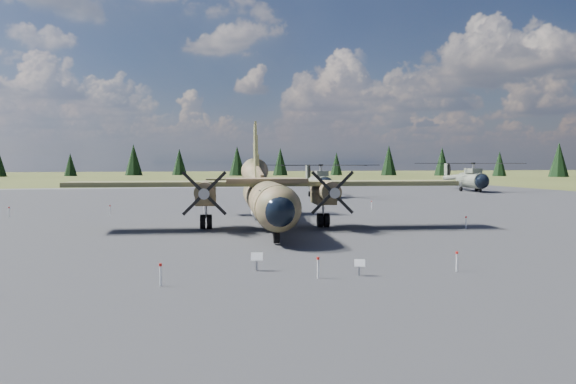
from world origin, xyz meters
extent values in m
plane|color=brown|center=(0.00, 0.00, 0.00)|extent=(500.00, 500.00, 0.00)
cube|color=#5E5F63|center=(0.00, 10.00, 0.00)|extent=(120.00, 120.00, 0.04)
cylinder|color=#34381E|center=(3.11, 2.65, 2.07)|extent=(4.37, 16.41, 2.52)
sphere|color=#34381E|center=(2.18, -5.41, 2.07)|extent=(2.74, 2.74, 2.47)
sphere|color=black|center=(2.12, -5.90, 2.03)|extent=(2.01, 2.01, 1.82)
cube|color=black|center=(2.34, -3.97, 2.75)|extent=(1.96, 1.64, 0.50)
cone|color=#34381E|center=(4.33, 13.22, 3.02)|extent=(3.17, 6.44, 3.80)
cube|color=#96999B|center=(3.21, 3.55, 1.04)|extent=(2.32, 5.57, 0.45)
cube|color=#3A4121|center=(3.16, 3.10, 3.11)|extent=(26.33, 6.04, 0.32)
cube|color=#34381E|center=(3.16, 3.10, 3.31)|extent=(5.75, 3.84, 0.32)
cylinder|color=#34381E|center=(-0.90, 3.30, 2.61)|extent=(1.88, 4.81, 1.35)
cube|color=#34381E|center=(-0.82, 4.01, 2.03)|extent=(1.70, 3.20, 0.72)
cone|color=gray|center=(-1.24, 0.39, 2.61)|extent=(0.77, 0.88, 0.69)
cylinder|color=black|center=(-0.82, 4.01, 0.50)|extent=(0.90, 1.08, 0.99)
cylinder|color=#34381E|center=(7.16, 2.37, 2.61)|extent=(1.88, 4.81, 1.35)
cube|color=#34381E|center=(7.24, 3.08, 2.03)|extent=(1.70, 3.20, 0.72)
cone|color=gray|center=(6.82, -0.54, 2.61)|extent=(0.77, 0.88, 0.69)
cylinder|color=black|center=(7.24, 3.08, 0.50)|extent=(0.90, 1.08, 0.99)
cube|color=#34381E|center=(3.93, 9.82, 3.56)|extent=(1.03, 6.79, 1.51)
cube|color=#3A4121|center=(4.38, 13.67, 3.07)|extent=(8.83, 2.96, 0.20)
cylinder|color=gray|center=(2.30, -4.33, 1.15)|extent=(0.14, 0.14, 0.81)
cylinder|color=black|center=(2.30, -4.33, 0.50)|extent=(0.41, 0.87, 0.84)
cylinder|color=slate|center=(16.82, 36.08, 1.66)|extent=(2.83, 6.65, 2.25)
sphere|color=black|center=(16.53, 32.86, 1.62)|extent=(2.25, 2.25, 2.07)
sphere|color=slate|center=(17.12, 39.30, 1.66)|extent=(2.25, 2.25, 2.07)
cube|color=slate|center=(16.79, 35.72, 3.10)|extent=(1.78, 3.00, 0.67)
cylinder|color=gray|center=(16.79, 35.72, 3.77)|extent=(0.35, 0.35, 0.90)
cylinder|color=slate|center=(17.42, 42.66, 1.98)|extent=(1.45, 7.71, 1.29)
cube|color=slate|center=(17.73, 46.01, 3.10)|extent=(0.31, 1.27, 2.16)
cylinder|color=black|center=(18.04, 45.98, 3.10)|extent=(0.27, 2.33, 2.34)
cylinder|color=black|center=(16.58, 33.39, 0.36)|extent=(0.31, 0.63, 0.61)
cylinder|color=black|center=(15.71, 37.26, 0.36)|extent=(0.33, 0.74, 0.72)
cylinder|color=gray|center=(15.71, 37.26, 0.83)|extent=(0.14, 0.14, 1.30)
cylinder|color=black|center=(18.13, 37.04, 0.36)|extent=(0.33, 0.74, 0.72)
cylinder|color=gray|center=(18.13, 37.04, 0.83)|extent=(0.14, 0.14, 1.30)
cylinder|color=slate|center=(43.49, 43.46, 1.75)|extent=(3.21, 7.05, 2.36)
sphere|color=black|center=(43.06, 40.08, 1.70)|extent=(2.43, 2.43, 2.17)
sphere|color=slate|center=(43.93, 46.83, 1.75)|extent=(2.43, 2.43, 2.17)
cube|color=slate|center=(43.45, 43.08, 3.26)|extent=(1.98, 3.20, 0.71)
cylinder|color=gray|center=(43.45, 43.08, 3.97)|extent=(0.38, 0.38, 0.94)
cylinder|color=slate|center=(44.38, 50.34, 2.08)|extent=(1.82, 8.10, 1.35)
cube|color=slate|center=(44.83, 53.86, 3.26)|extent=(0.37, 1.34, 2.27)
cylinder|color=black|center=(45.16, 53.82, 3.26)|extent=(0.37, 2.44, 2.46)
cylinder|color=black|center=(43.13, 40.65, 0.38)|extent=(0.34, 0.67, 0.64)
cylinder|color=black|center=(42.37, 44.74, 0.38)|extent=(0.38, 0.79, 0.76)
cylinder|color=gray|center=(42.37, 44.74, 0.87)|extent=(0.15, 0.15, 1.37)
cylinder|color=black|center=(44.90, 44.42, 0.38)|extent=(0.38, 0.79, 0.76)
cylinder|color=gray|center=(44.90, 44.42, 0.87)|extent=(0.15, 0.15, 1.37)
cube|color=gray|center=(-0.06, -11.40, 0.31)|extent=(0.11, 0.11, 0.62)
cube|color=silver|center=(-0.06, -11.45, 0.61)|extent=(0.53, 0.32, 0.35)
cube|color=gray|center=(3.77, -13.35, 0.26)|extent=(0.10, 0.10, 0.53)
cube|color=silver|center=(3.77, -13.40, 0.52)|extent=(0.46, 0.30, 0.30)
cylinder|color=silver|center=(-4.00, -13.50, 0.40)|extent=(0.07, 0.07, 0.80)
cylinder|color=red|center=(-4.00, -13.50, 0.80)|extent=(0.12, 0.12, 0.10)
cylinder|color=silver|center=(2.00, -13.50, 0.40)|extent=(0.07, 0.07, 0.80)
cylinder|color=red|center=(2.00, -13.50, 0.80)|extent=(0.12, 0.12, 0.10)
cylinder|color=silver|center=(8.00, -13.50, 0.40)|extent=(0.07, 0.07, 0.80)
cylinder|color=red|center=(8.00, -13.50, 0.80)|extent=(0.12, 0.12, 0.10)
cylinder|color=silver|center=(-16.00, 16.00, 0.40)|extent=(0.07, 0.07, 0.80)
cylinder|color=red|center=(-16.00, 16.00, 0.80)|extent=(0.12, 0.12, 0.10)
cylinder|color=silver|center=(-8.00, 16.00, 0.40)|extent=(0.07, 0.07, 0.80)
cylinder|color=red|center=(-8.00, 16.00, 0.80)|extent=(0.12, 0.12, 0.10)
cylinder|color=silver|center=(0.00, 16.00, 0.40)|extent=(0.07, 0.07, 0.80)
cylinder|color=red|center=(0.00, 16.00, 0.80)|extent=(0.12, 0.12, 0.10)
cylinder|color=silver|center=(8.00, 16.00, 0.40)|extent=(0.07, 0.07, 0.80)
cylinder|color=red|center=(8.00, 16.00, 0.80)|extent=(0.12, 0.12, 0.10)
cylinder|color=silver|center=(16.00, 16.00, 0.40)|extent=(0.07, 0.07, 0.80)
cylinder|color=red|center=(16.00, 16.00, 0.80)|extent=(0.12, 0.12, 0.10)
cylinder|color=silver|center=(16.50, 0.00, 0.40)|extent=(0.07, 0.07, 0.80)
cylinder|color=red|center=(16.50, 0.00, 0.80)|extent=(0.12, 0.12, 0.10)
cone|color=black|center=(119.14, 117.62, 5.43)|extent=(6.08, 6.08, 10.86)
cone|color=black|center=(107.38, 131.34, 4.14)|extent=(4.63, 4.63, 8.27)
cone|color=black|center=(92.25, 142.23, 4.91)|extent=(5.50, 5.50, 9.83)
cone|color=black|center=(76.55, 151.55, 5.33)|extent=(5.97, 5.97, 10.67)
cone|color=black|center=(58.75, 156.82, 4.07)|extent=(4.56, 4.56, 8.15)
cone|color=black|center=(38.53, 158.31, 4.85)|extent=(5.43, 5.43, 9.70)
cone|color=black|center=(23.29, 158.63, 5.08)|extent=(5.69, 5.69, 10.16)
cone|color=black|center=(4.21, 171.70, 4.76)|extent=(5.33, 5.33, 9.51)
cone|color=black|center=(-11.70, 170.35, 5.46)|extent=(6.12, 6.12, 10.93)
cone|color=black|center=(-31.97, 165.24, 3.84)|extent=(4.30, 4.30, 7.68)
camera|label=1|loc=(-4.12, -34.35, 4.54)|focal=35.00mm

